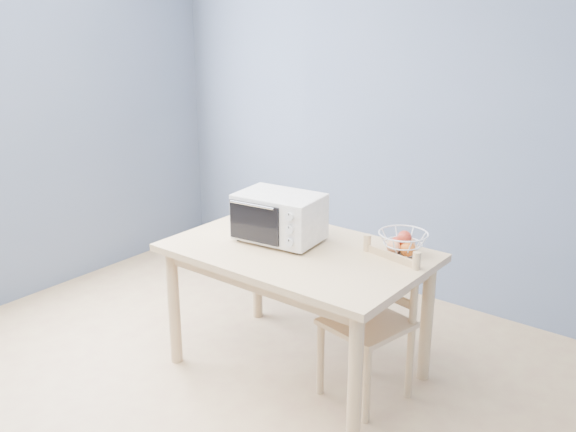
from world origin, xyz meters
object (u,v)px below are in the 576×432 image
Objects in this scene: dining_chair at (371,324)px; toaster_oven at (276,216)px; fruit_basket at (403,243)px; dining_table at (298,266)px.

toaster_oven is at bearing -167.45° from dining_chair.
toaster_oven is 1.79× the size of fruit_basket.
fruit_basket reaches higher than dining_chair.
toaster_oven is 0.72m from fruit_basket.
dining_table is at bearing -149.77° from fruit_basket.
fruit_basket is at bearing 13.42° from toaster_oven.
toaster_oven reaches higher than dining_table.
fruit_basket reaches higher than dining_table.
toaster_oven is at bearing -159.85° from fruit_basket.
dining_table is 0.31m from toaster_oven.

